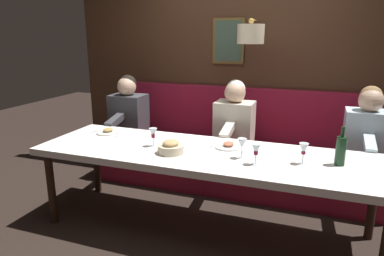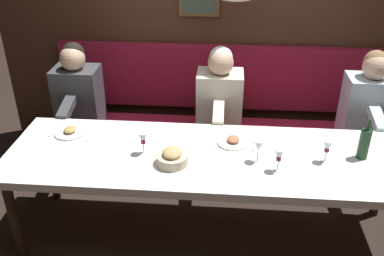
{
  "view_description": "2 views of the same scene",
  "coord_description": "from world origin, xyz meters",
  "px_view_note": "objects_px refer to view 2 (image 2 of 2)",
  "views": [
    {
      "loc": [
        -2.69,
        -0.86,
        1.7
      ],
      "look_at": [
        0.05,
        0.14,
        0.92
      ],
      "focal_mm": 32.98,
      "sensor_mm": 36.0,
      "label": 1
    },
    {
      "loc": [
        -2.56,
        -0.08,
        2.36
      ],
      "look_at": [
        0.05,
        0.14,
        0.92
      ],
      "focal_mm": 39.96,
      "sensor_mm": 36.0,
      "label": 2
    }
  ],
  "objects_px": {
    "wine_glass_3": "(327,147)",
    "wine_glass_2": "(143,139)",
    "diner_nearest": "(369,99)",
    "diner_near": "(220,94)",
    "dining_table": "(211,161)",
    "diner_middle": "(77,89)",
    "wine_glass_0": "(279,156)",
    "wine_glass_1": "(258,146)",
    "wine_bottle": "(364,143)",
    "bread_bowl": "(172,158)"
  },
  "relations": [
    {
      "from": "diner_middle",
      "to": "wine_bottle",
      "type": "height_order",
      "value": "diner_middle"
    },
    {
      "from": "diner_near",
      "to": "wine_glass_3",
      "type": "xyz_separation_m",
      "value": [
        -0.9,
        -0.75,
        0.04
      ]
    },
    {
      "from": "diner_near",
      "to": "diner_middle",
      "type": "xyz_separation_m",
      "value": [
        0.0,
        1.28,
        0.0
      ]
    },
    {
      "from": "diner_nearest",
      "to": "diner_near",
      "type": "bearing_deg",
      "value": 90.0
    },
    {
      "from": "diner_near",
      "to": "wine_glass_3",
      "type": "bearing_deg",
      "value": -140.22
    },
    {
      "from": "dining_table",
      "to": "diner_middle",
      "type": "height_order",
      "value": "diner_middle"
    },
    {
      "from": "diner_middle",
      "to": "wine_glass_0",
      "type": "bearing_deg",
      "value": -121.53
    },
    {
      "from": "wine_glass_2",
      "to": "wine_glass_3",
      "type": "xyz_separation_m",
      "value": [
        -0.0,
        -1.27,
        0.0
      ]
    },
    {
      "from": "wine_glass_1",
      "to": "bread_bowl",
      "type": "bearing_deg",
      "value": 97.97
    },
    {
      "from": "diner_nearest",
      "to": "wine_bottle",
      "type": "distance_m",
      "value": 0.88
    },
    {
      "from": "dining_table",
      "to": "wine_glass_0",
      "type": "distance_m",
      "value": 0.51
    },
    {
      "from": "wine_glass_1",
      "to": "bread_bowl",
      "type": "xyz_separation_m",
      "value": [
        -0.08,
        0.58,
        -0.07
      ]
    },
    {
      "from": "wine_glass_2",
      "to": "diner_middle",
      "type": "bearing_deg",
      "value": 40.51
    },
    {
      "from": "wine_glass_0",
      "to": "wine_glass_3",
      "type": "relative_size",
      "value": 1.0
    },
    {
      "from": "wine_glass_3",
      "to": "dining_table",
      "type": "bearing_deg",
      "value": 88.46
    },
    {
      "from": "wine_glass_2",
      "to": "dining_table",
      "type": "bearing_deg",
      "value": -87.87
    },
    {
      "from": "bread_bowl",
      "to": "diner_middle",
      "type": "bearing_deg",
      "value": 44.11
    },
    {
      "from": "diner_nearest",
      "to": "wine_glass_3",
      "type": "bearing_deg",
      "value": 149.78
    },
    {
      "from": "diner_nearest",
      "to": "wine_glass_0",
      "type": "relative_size",
      "value": 4.82
    },
    {
      "from": "wine_glass_1",
      "to": "wine_bottle",
      "type": "xyz_separation_m",
      "value": [
        0.1,
        -0.73,
        -0.0
      ]
    },
    {
      "from": "wine_glass_0",
      "to": "wine_glass_2",
      "type": "bearing_deg",
      "value": 81.29
    },
    {
      "from": "diner_nearest",
      "to": "wine_glass_1",
      "type": "xyz_separation_m",
      "value": [
        -0.94,
        0.99,
        0.04
      ]
    },
    {
      "from": "wine_glass_1",
      "to": "wine_glass_2",
      "type": "relative_size",
      "value": 1.0
    },
    {
      "from": "wine_glass_3",
      "to": "wine_glass_2",
      "type": "bearing_deg",
      "value": 89.85
    },
    {
      "from": "diner_middle",
      "to": "wine_glass_1",
      "type": "distance_m",
      "value": 1.83
    },
    {
      "from": "diner_nearest",
      "to": "bread_bowl",
      "type": "xyz_separation_m",
      "value": [
        -1.02,
        1.57,
        -0.03
      ]
    },
    {
      "from": "wine_bottle",
      "to": "wine_glass_0",
      "type": "bearing_deg",
      "value": 109.07
    },
    {
      "from": "wine_glass_2",
      "to": "wine_bottle",
      "type": "xyz_separation_m",
      "value": [
        0.06,
        -1.53,
        0.0
      ]
    },
    {
      "from": "diner_nearest",
      "to": "wine_glass_1",
      "type": "bearing_deg",
      "value": 133.42
    },
    {
      "from": "wine_glass_2",
      "to": "bread_bowl",
      "type": "bearing_deg",
      "value": -118.62
    },
    {
      "from": "wine_glass_0",
      "to": "wine_glass_1",
      "type": "distance_m",
      "value": 0.17
    },
    {
      "from": "wine_glass_0",
      "to": "wine_bottle",
      "type": "xyz_separation_m",
      "value": [
        0.21,
        -0.6,
        0.0
      ]
    },
    {
      "from": "dining_table",
      "to": "diner_nearest",
      "type": "height_order",
      "value": "diner_nearest"
    },
    {
      "from": "wine_glass_2",
      "to": "bread_bowl",
      "type": "xyz_separation_m",
      "value": [
        -0.12,
        -0.22,
        -0.07
      ]
    },
    {
      "from": "wine_glass_0",
      "to": "bread_bowl",
      "type": "height_order",
      "value": "wine_glass_0"
    },
    {
      "from": "diner_near",
      "to": "diner_middle",
      "type": "bearing_deg",
      "value": 90.0
    },
    {
      "from": "wine_glass_2",
      "to": "wine_bottle",
      "type": "bearing_deg",
      "value": -87.57
    },
    {
      "from": "wine_glass_3",
      "to": "bread_bowl",
      "type": "relative_size",
      "value": 0.75
    },
    {
      "from": "dining_table",
      "to": "wine_glass_3",
      "type": "bearing_deg",
      "value": -91.54
    },
    {
      "from": "wine_glass_1",
      "to": "wine_bottle",
      "type": "distance_m",
      "value": 0.74
    },
    {
      "from": "diner_middle",
      "to": "dining_table",
      "type": "bearing_deg",
      "value": -125.26
    },
    {
      "from": "wine_glass_0",
      "to": "wine_bottle",
      "type": "bearing_deg",
      "value": -70.93
    },
    {
      "from": "dining_table",
      "to": "diner_near",
      "type": "distance_m",
      "value": 0.89
    },
    {
      "from": "diner_nearest",
      "to": "wine_glass_2",
      "type": "relative_size",
      "value": 4.82
    },
    {
      "from": "dining_table",
      "to": "wine_glass_3",
      "type": "xyz_separation_m",
      "value": [
        -0.02,
        -0.79,
        0.17
      ]
    },
    {
      "from": "wine_glass_0",
      "to": "bread_bowl",
      "type": "xyz_separation_m",
      "value": [
        0.02,
        0.71,
        -0.07
      ]
    },
    {
      "from": "wine_glass_0",
      "to": "wine_glass_2",
      "type": "height_order",
      "value": "same"
    },
    {
      "from": "wine_bottle",
      "to": "bread_bowl",
      "type": "relative_size",
      "value": 1.36
    },
    {
      "from": "diner_middle",
      "to": "wine_glass_3",
      "type": "xyz_separation_m",
      "value": [
        -0.9,
        -2.04,
        0.04
      ]
    },
    {
      "from": "wine_glass_0",
      "to": "wine_glass_3",
      "type": "height_order",
      "value": "same"
    }
  ]
}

